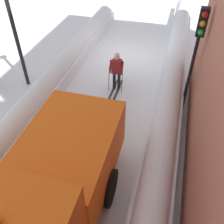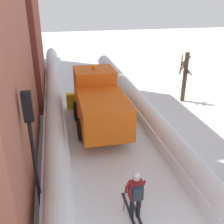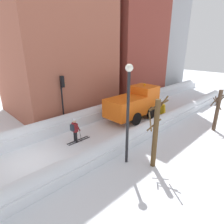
# 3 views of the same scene
# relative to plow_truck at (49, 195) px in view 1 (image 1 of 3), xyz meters

# --- Properties ---
(plow_truck) EXTENTS (3.20, 5.98, 3.12)m
(plow_truck) POSITION_rel_plow_truck_xyz_m (0.00, 0.00, 0.00)
(plow_truck) COLOR orange
(plow_truck) RESTS_ON ground
(skier) EXTENTS (0.62, 1.80, 1.81)m
(skier) POSITION_rel_plow_truck_xyz_m (0.04, -6.61, -0.48)
(skier) COLOR black
(skier) RESTS_ON ground
(traffic_light_pole) EXTENTS (0.28, 0.42, 4.25)m
(traffic_light_pole) POSITION_rel_plow_truck_xyz_m (-2.96, -5.59, 1.51)
(traffic_light_pole) COLOR black
(traffic_light_pole) RESTS_ON ground
(street_lamp) EXTENTS (0.40, 0.40, 5.64)m
(street_lamp) POSITION_rel_plow_truck_xyz_m (4.16, -5.84, 2.06)
(street_lamp) COLOR black
(street_lamp) RESTS_ON ground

